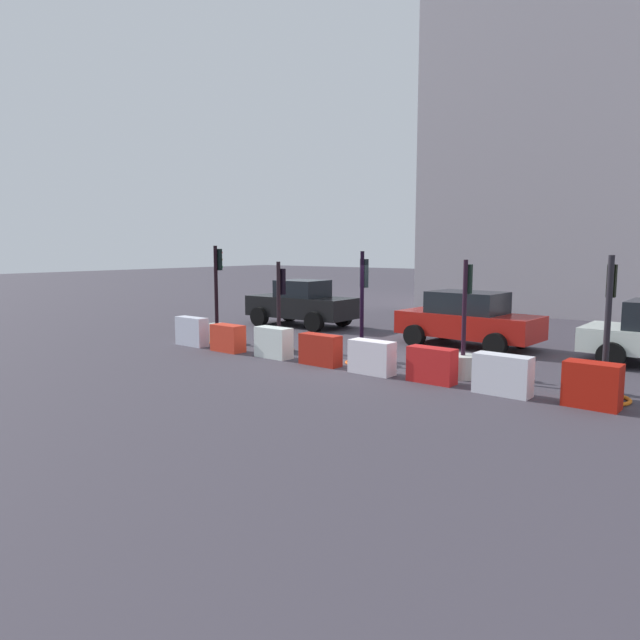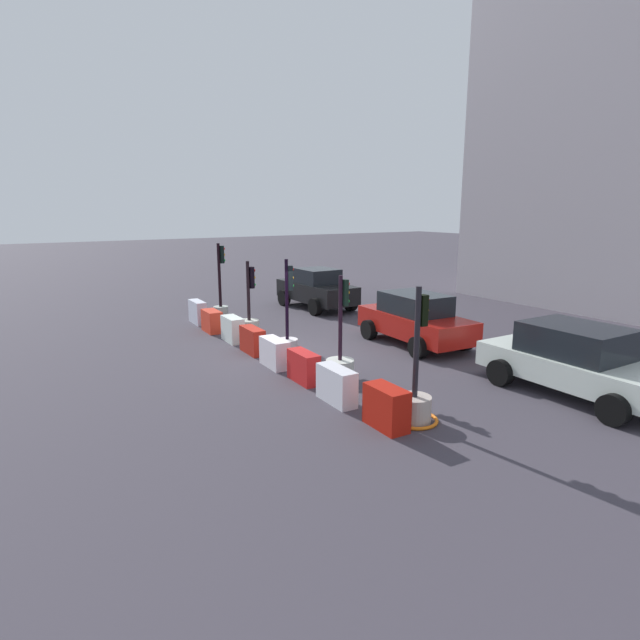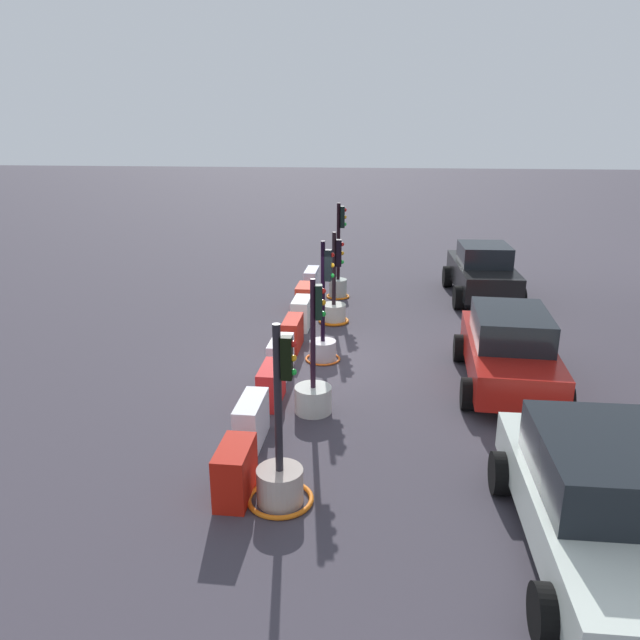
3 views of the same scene
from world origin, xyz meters
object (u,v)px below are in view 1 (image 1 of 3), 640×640
Objects in this scene: traffic_light_1 at (279,336)px; construction_barrier_2 at (274,343)px; construction_barrier_1 at (228,338)px; construction_barrier_4 at (372,357)px; construction_barrier_0 at (192,331)px; construction_barrier_6 at (503,375)px; traffic_light_0 at (217,324)px; construction_barrier_3 at (320,350)px; traffic_light_2 at (362,344)px; traffic_light_4 at (604,379)px; construction_barrier_7 at (592,385)px; traffic_light_3 at (463,357)px; car_red_compact at (468,319)px; construction_barrier_5 at (432,365)px; car_black_sedan at (301,304)px.

construction_barrier_2 is (0.55, -0.84, -0.02)m from traffic_light_1.
construction_barrier_4 is at bearing 0.18° from construction_barrier_1.
construction_barrier_0 is 1.00× the size of construction_barrier_6.
construction_barrier_2 is (3.25, 0.07, -0.02)m from construction_barrier_0.
construction_barrier_6 is (9.40, -0.91, -0.18)m from traffic_light_0.
construction_barrier_2 is 0.93× the size of construction_barrier_3.
traffic_light_2 reaches higher than traffic_light_4.
traffic_light_1 is 2.57× the size of construction_barrier_7.
traffic_light_3 is 2.37× the size of construction_barrier_3.
construction_barrier_3 is at bearing 179.99° from construction_barrier_7.
construction_barrier_3 is (-6.41, -0.69, -0.04)m from traffic_light_4.
traffic_light_4 is 2.44× the size of construction_barrier_6.
construction_barrier_2 is at bearing 178.89° from construction_barrier_3.
traffic_light_3 is at bearing 0.01° from traffic_light_1.
construction_barrier_6 is (4.00, -0.91, -0.09)m from traffic_light_2.
traffic_light_3 is 0.63× the size of car_red_compact.
traffic_light_1 is at bearing 178.99° from traffic_light_2.
construction_barrier_7 is at bearing 0.63° from construction_barrier_4.
traffic_light_4 is 3.39m from construction_barrier_5.
traffic_light_0 is 1.07× the size of traffic_light_4.
construction_barrier_2 is (-5.03, -0.84, -0.06)m from traffic_light_3.
traffic_light_2 is 2.66× the size of construction_barrier_5.
construction_barrier_6 is at bearing -7.97° from traffic_light_1.
car_black_sedan is at bearing 140.82° from construction_barrier_4.
construction_barrier_2 is 1.06× the size of construction_barrier_7.
construction_barrier_1 is at bearing -135.73° from car_red_compact.
construction_barrier_1 is (-3.97, -0.89, -0.11)m from traffic_light_2.
traffic_light_3 is at bearing 26.60° from construction_barrier_4.
traffic_light_4 is at bearing 4.69° from construction_barrier_2.
construction_barrier_7 is at bearing 0.16° from construction_barrier_5.
construction_barrier_2 is at bearing 1.31° from construction_barrier_0.
construction_barrier_2 is 0.95× the size of construction_barrier_4.
traffic_light_4 is at bearing 8.72° from construction_barrier_4.
construction_barrier_4 is at bearing -39.18° from car_black_sedan.
traffic_light_2 is 5.71m from construction_barrier_7.
traffic_light_2 is 4.07m from construction_barrier_1.
construction_barrier_3 is at bearing 178.94° from construction_barrier_6.
construction_barrier_0 is (-2.70, -0.92, -0.00)m from traffic_light_1.
traffic_light_2 is 0.68× the size of car_black_sedan.
traffic_light_3 is 2.42× the size of construction_barrier_4.
construction_barrier_3 is at bearing -165.66° from traffic_light_3.
construction_barrier_2 is at bearing 179.50° from construction_barrier_5.
construction_barrier_0 is at bearing -161.24° from traffic_light_1.
traffic_light_1 is 5.61m from car_red_compact.
traffic_light_0 is 11.11m from traffic_light_4.
construction_barrier_0 is (-11.27, -0.73, 0.00)m from traffic_light_4.
construction_barrier_6 is at bearing -155.59° from traffic_light_4.
traffic_light_2 is at bearing 12.66° from construction_barrier_1.
traffic_light_3 is 0.95× the size of traffic_light_4.
construction_barrier_7 is at bearing -16.64° from traffic_light_3.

